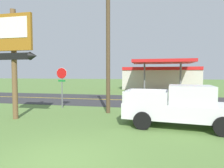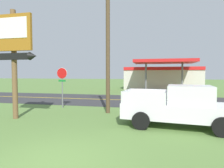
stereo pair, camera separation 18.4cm
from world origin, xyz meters
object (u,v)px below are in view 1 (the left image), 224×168
(motel_sign, at_px, (13,45))
(pickup_white_parked_on_lawn, at_px, (181,106))
(utility_pole, at_px, (108,39))
(gas_station, at_px, (160,77))
(stop_sign, at_px, (62,80))

(motel_sign, xyz_separation_m, pickup_white_parked_on_lawn, (8.70, 0.29, -3.07))
(motel_sign, distance_m, utility_pole, 5.41)
(gas_station, distance_m, pickup_white_parked_on_lawn, 23.17)
(utility_pole, distance_m, gas_station, 21.33)
(motel_sign, height_order, pickup_white_parked_on_lawn, motel_sign)
(utility_pole, height_order, gas_station, utility_pole)
(gas_station, bearing_deg, utility_pole, -101.48)
(utility_pole, height_order, pickup_white_parked_on_lawn, utility_pole)
(stop_sign, height_order, gas_station, gas_station)
(gas_station, xyz_separation_m, pickup_white_parked_on_lawn, (-0.13, -23.15, -0.98))
(stop_sign, xyz_separation_m, gas_station, (7.93, 19.65, -0.08))
(utility_pole, xyz_separation_m, pickup_white_parked_on_lawn, (4.08, -2.43, -3.72))
(motel_sign, bearing_deg, utility_pole, 30.44)
(utility_pole, bearing_deg, stop_sign, 163.89)
(stop_sign, distance_m, utility_pole, 4.70)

